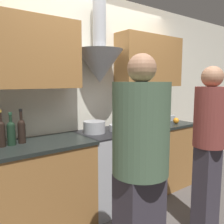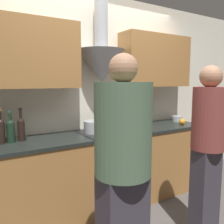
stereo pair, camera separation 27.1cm
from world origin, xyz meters
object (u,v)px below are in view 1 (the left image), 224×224
(stock_pot, at_px, (94,127))
(orange_fruit, at_px, (176,121))
(wine_bottle_4, at_px, (11,132))
(wine_bottle_3, at_px, (1,132))
(saucepan, at_px, (170,118))
(person_foreground_right, at_px, (209,143))
(stove_range, at_px, (107,168))
(mixing_bowl, at_px, (117,128))
(wine_bottle_5, at_px, (22,130))
(person_foreground_left, at_px, (140,170))

(stock_pot, height_order, orange_fruit, stock_pot)
(wine_bottle_4, bearing_deg, stock_pot, -1.36)
(wine_bottle_3, relative_size, wine_bottle_4, 1.10)
(wine_bottle_3, bearing_deg, saucepan, 0.83)
(stock_pot, bearing_deg, person_foreground_right, -60.26)
(stove_range, height_order, mixing_bowl, mixing_bowl)
(wine_bottle_5, distance_m, person_foreground_left, 1.30)
(wine_bottle_4, xyz_separation_m, person_foreground_left, (0.51, -1.21, -0.12))
(stove_range, xyz_separation_m, wine_bottle_3, (-1.15, 0.06, 0.59))
(stove_range, distance_m, saucepan, 1.37)
(wine_bottle_3, xyz_separation_m, wine_bottle_5, (0.19, 0.02, -0.00))
(wine_bottle_4, relative_size, saucepan, 2.01)
(wine_bottle_4, distance_m, saucepan, 2.34)
(stock_pot, bearing_deg, saucepan, 2.07)
(stock_pot, relative_size, person_foreground_right, 0.15)
(wine_bottle_5, height_order, orange_fruit, wine_bottle_5)
(stock_pot, height_order, saucepan, stock_pot)
(wine_bottle_3, xyz_separation_m, person_foreground_left, (0.60, -1.21, -0.13))
(saucepan, bearing_deg, wine_bottle_4, -179.27)
(wine_bottle_4, height_order, person_foreground_left, person_foreground_left)
(stock_pot, distance_m, person_foreground_right, 1.25)
(orange_fruit, xyz_separation_m, saucepan, (0.15, 0.24, -0.00))
(wine_bottle_4, height_order, person_foreground_right, person_foreground_right)
(stock_pot, bearing_deg, wine_bottle_5, 177.11)
(stock_pot, height_order, person_foreground_left, person_foreground_left)
(stove_range, height_order, wine_bottle_4, wine_bottle_4)
(person_foreground_left, bearing_deg, stove_range, 64.13)
(saucepan, bearing_deg, mixing_bowl, -174.47)
(wine_bottle_3, bearing_deg, stock_pot, -0.94)
(wine_bottle_3, bearing_deg, wine_bottle_5, 7.34)
(stove_range, distance_m, wine_bottle_5, 1.13)
(mixing_bowl, distance_m, orange_fruit, 0.98)
(stove_range, bearing_deg, person_foreground_left, -115.87)
(wine_bottle_4, xyz_separation_m, mixing_bowl, (1.21, -0.08, -0.09))
(person_foreground_right, bearing_deg, stove_range, 114.33)
(mixing_bowl, relative_size, orange_fruit, 2.43)
(saucepan, relative_size, person_foreground_right, 0.09)
(wine_bottle_5, xyz_separation_m, mixing_bowl, (1.11, -0.10, -0.10))
(orange_fruit, relative_size, person_foreground_left, 0.05)
(wine_bottle_3, relative_size, mixing_bowl, 1.69)
(orange_fruit, distance_m, person_foreground_left, 1.95)
(wine_bottle_5, relative_size, person_foreground_right, 0.20)
(wine_bottle_5, bearing_deg, person_foreground_right, -38.08)
(saucepan, bearing_deg, stove_range, -175.66)
(person_foreground_right, bearing_deg, saucepan, 54.57)
(mixing_bowl, xyz_separation_m, person_foreground_left, (-0.70, -1.13, -0.03))
(stove_range, distance_m, wine_bottle_4, 1.22)
(wine_bottle_3, relative_size, orange_fruit, 4.10)
(wine_bottle_3, xyz_separation_m, wine_bottle_4, (0.09, 0.01, -0.01))
(orange_fruit, height_order, person_foreground_left, person_foreground_left)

